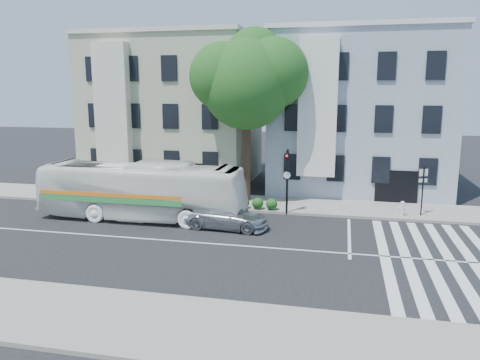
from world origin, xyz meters
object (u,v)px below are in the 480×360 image
(sedan, at_px, (225,216))
(fire_hydrant, at_px, (402,208))
(bus, at_px, (142,191))
(traffic_signal, at_px, (287,173))

(sedan, distance_m, fire_hydrant, 10.19)
(sedan, bearing_deg, fire_hydrant, -61.91)
(sedan, height_order, fire_hydrant, sedan)
(sedan, xyz_separation_m, fire_hydrant, (9.33, 4.11, -0.08))
(bus, height_order, fire_hydrant, bus)
(traffic_signal, bearing_deg, bus, -172.60)
(traffic_signal, relative_size, fire_hydrant, 4.55)
(traffic_signal, bearing_deg, fire_hydrant, -4.30)
(bus, relative_size, traffic_signal, 3.04)
(bus, xyz_separation_m, fire_hydrant, (14.34, 3.39, -1.05))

